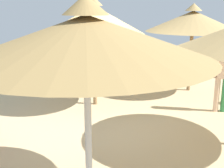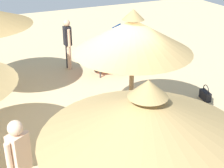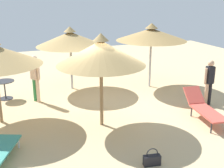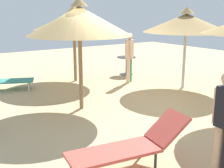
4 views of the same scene
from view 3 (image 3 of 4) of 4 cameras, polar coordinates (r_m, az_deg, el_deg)
The scene contains 9 objects.
ground at distance 9.73m, azimuth -1.00°, elevation -5.90°, with size 24.00×24.00×0.10m, color tan.
parasol_umbrella_center at distance 8.16m, azimuth -2.19°, elevation 6.16°, with size 2.55×2.55×2.77m.
parasol_umbrella_far_left at distance 12.01m, azimuth 7.78°, elevation 9.71°, with size 2.88×2.88×2.68m.
parasol_umbrella_back at distance 11.76m, azimuth -8.28°, elevation 8.82°, with size 2.72×2.72×2.57m.
lounge_chair_near_right at distance 9.46m, azimuth 17.68°, elevation -4.42°, with size 2.03×0.87×0.81m.
person_standing_edge at distance 10.60m, azimuth 18.67°, elevation 0.72°, with size 0.22×0.43×1.64m.
person_standing_center at distance 10.75m, azimuth -14.93°, elevation 1.65°, with size 0.41×0.33×1.72m.
handbag at distance 6.94m, azimuth 7.89°, elevation -14.57°, with size 0.22×0.42×0.44m.
side_table_round at distance 11.50m, azimuth -20.46°, elevation -0.47°, with size 0.74×0.74×0.70m.
Camera 3 is at (-8.39, 3.06, 3.80)m, focal length 46.28 mm.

